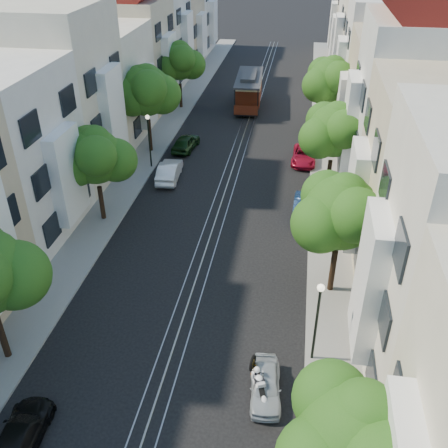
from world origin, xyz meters
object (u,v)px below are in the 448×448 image
at_px(tree_w_b, 96,158).
at_px(parked_car_e_near, 265,385).
at_px(parked_car_w_mid, 169,171).
at_px(tree_w_c, 147,92).
at_px(parked_car_w_near, 20,436).
at_px(cable_car, 249,88).
at_px(tree_e_c, 335,132).
at_px(lamp_west, 149,133).
at_px(sportbike_rider, 258,380).
at_px(lamp_east, 318,311).
at_px(tree_e_b, 342,214).
at_px(parked_car_e_mid, 303,208).
at_px(parked_car_e_far, 304,155).
at_px(tree_e_a, 358,441).
at_px(tree_e_d, 332,81).
at_px(parked_car_w_far, 186,142).
at_px(tree_w_d, 180,62).

xyz_separation_m(tree_w_b, parked_car_e_near, (11.54, -12.18, -3.86)).
bearing_deg(parked_car_w_mid, tree_w_c, -63.29).
xyz_separation_m(tree_w_c, parked_car_w_near, (2.74, -26.98, -4.51)).
bearing_deg(cable_car, tree_e_c, -69.12).
relative_size(lamp_west, sportbike_rider, 2.29).
bearing_deg(lamp_east, tree_e_b, 79.07).
distance_m(lamp_east, parked_car_w_mid, 19.64).
relative_size(parked_car_e_mid, parked_car_e_far, 0.92).
distance_m(lamp_west, sportbike_rider, 22.83).
xyz_separation_m(tree_e_a, tree_w_c, (-14.40, 28.00, 0.67)).
bearing_deg(lamp_west, parked_car_e_near, -62.10).
bearing_deg(parked_car_e_mid, parked_car_e_far, 93.38).
relative_size(tree_w_c, parked_car_w_mid, 1.76).
xyz_separation_m(tree_e_a, parked_car_w_near, (-11.66, 1.02, -3.84)).
bearing_deg(parked_car_e_mid, parked_car_w_mid, 161.19).
height_order(tree_e_d, lamp_west, tree_e_d).
height_order(cable_car, parked_car_w_near, cable_car).
xyz_separation_m(tree_w_c, parked_car_w_far, (2.74, 0.86, -4.42)).
bearing_deg(tree_w_b, parked_car_w_near, -80.27).
bearing_deg(tree_e_d, parked_car_e_far, -106.60).
xyz_separation_m(tree_w_b, parked_car_w_far, (2.74, 11.86, -3.75)).
xyz_separation_m(cable_car, parked_car_e_near, (4.90, -35.95, -1.28)).
height_order(tree_e_a, tree_e_c, tree_e_c).
relative_size(tree_w_c, lamp_west, 1.71).
bearing_deg(parked_car_w_mid, tree_e_c, 174.53).
height_order(cable_car, parked_car_w_far, cable_car).
distance_m(lamp_east, sportbike_rider, 3.76).
relative_size(tree_w_c, parked_car_w_near, 1.85).
distance_m(cable_car, parked_car_e_mid, 22.19).
bearing_deg(tree_e_a, parked_car_e_mid, 94.88).
xyz_separation_m(tree_e_b, parked_car_w_mid, (-11.66, 11.35, -4.07)).
xyz_separation_m(parked_car_e_mid, parked_car_e_far, (-0.14, 8.49, -0.05)).
height_order(lamp_east, parked_car_e_far, lamp_east).
relative_size(tree_e_a, parked_car_w_near, 1.64).
distance_m(tree_e_b, tree_e_d, 22.00).
bearing_deg(parked_car_e_far, tree_e_a, -83.94).
relative_size(tree_e_a, lamp_west, 1.51).
distance_m(tree_e_b, parked_car_e_mid, 8.68).
height_order(tree_e_c, parked_car_e_mid, tree_e_c).
bearing_deg(parked_car_w_mid, lamp_west, -45.24).
distance_m(lamp_east, lamp_west, 21.97).
distance_m(tree_w_d, lamp_east, 34.73).
distance_m(sportbike_rider, parked_car_e_near, 0.44).
bearing_deg(parked_car_w_near, parked_car_e_near, -161.29).
bearing_deg(tree_e_a, tree_e_b, 90.00).
xyz_separation_m(tree_e_a, lamp_east, (-0.96, 7.02, -1.55)).
distance_m(tree_w_c, parked_car_w_near, 27.49).
xyz_separation_m(tree_e_d, cable_car, (-7.76, 6.76, -3.06)).
xyz_separation_m(tree_e_b, tree_w_c, (-14.40, 16.00, 0.34)).
bearing_deg(tree_w_d, tree_e_a, -69.73).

